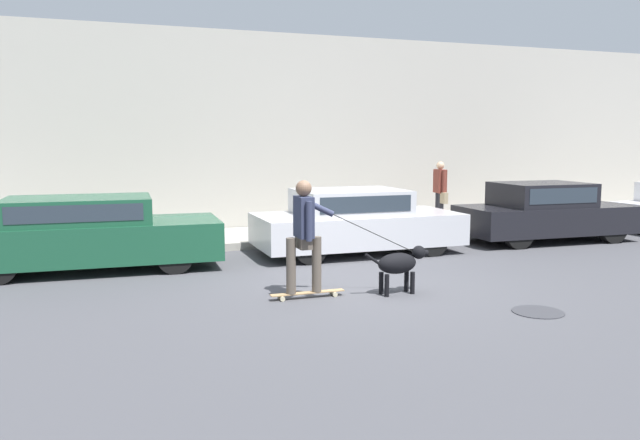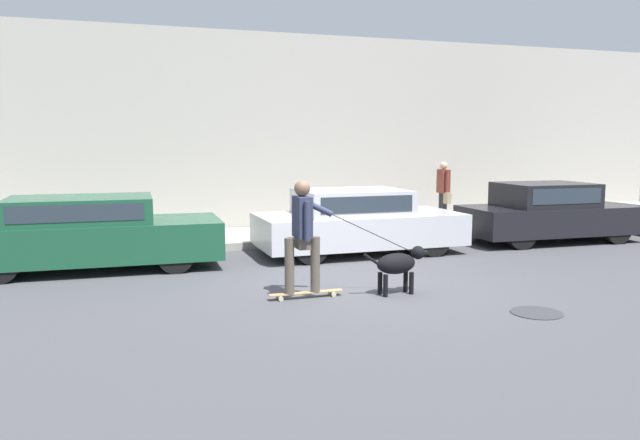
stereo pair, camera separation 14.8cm
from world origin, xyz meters
name	(u,v)px [view 2 (the right image)]	position (x,y,z in m)	size (l,w,h in m)	color
ground_plane	(350,287)	(0.00, 0.00, 0.00)	(36.00, 36.00, 0.00)	#47474C
back_wall	(258,134)	(0.00, 6.30, 2.44)	(32.00, 0.30, 4.87)	#ADA89E
sidewalk_curb	(272,236)	(0.00, 4.94, 0.08)	(30.00, 2.38, 0.16)	#A39E93
parked_car_0	(90,234)	(-3.87, 2.69, 0.64)	(4.49, 1.88, 1.29)	black
parked_car_1	(357,222)	(1.20, 2.69, 0.63)	(4.10, 1.86, 1.30)	black
parked_car_2	(548,213)	(5.83, 2.69, 0.64)	(4.00, 1.78, 1.33)	black
dog	(399,264)	(0.51, -0.66, 0.45)	(1.05, 0.35, 0.70)	black
skateboarder	(303,231)	(-0.90, -0.45, 0.98)	(2.25, 0.57, 1.71)	beige
pedestrian_with_bag	(443,190)	(4.44, 4.94, 1.03)	(0.25, 0.71, 1.59)	#28282D
manhole_cover	(537,313)	(1.79, -2.19, 0.01)	(0.67, 0.67, 0.01)	#38383D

